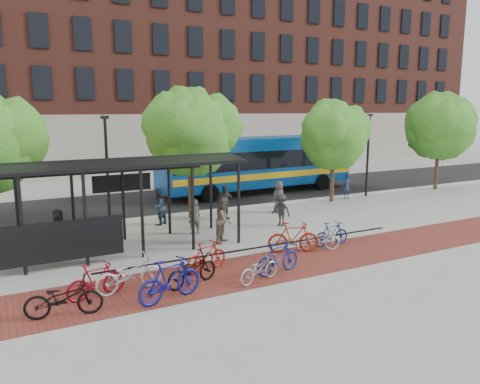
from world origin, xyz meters
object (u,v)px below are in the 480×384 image
bike_5 (206,256)px  bike_10 (318,239)px  bike_2 (129,274)px  bike_9 (293,237)px  bike_6 (259,268)px  pedestrian_0 (58,228)px  pedestrian_1 (194,216)px  tree_b (191,129)px  lamp_post_right (368,153)px  bus (258,161)px  pedestrian_6 (279,197)px  pedestrian_7 (347,186)px  bike_0 (64,298)px  bike_7 (278,258)px  bike_4 (192,270)px  pedestrian_9 (281,210)px  bus_shelter (101,175)px  bike_3 (170,280)px  tree_c (334,133)px  pedestrian_2 (159,207)px  bike_1 (96,281)px  bike_11 (332,234)px  tree_d (440,123)px  pedestrian_8 (224,220)px  lamp_post_left (107,168)px  pedestrian_4 (225,202)px

bike_5 → bike_10: (4.76, 0.11, -0.06)m
bike_2 → bike_9: (6.57, 0.91, 0.05)m
bike_6 → pedestrian_0: pedestrian_0 is taller
bike_10 → pedestrian_1: pedestrian_1 is taller
tree_b → bike_10: tree_b is taller
lamp_post_right → bus: (-5.31, 4.44, -0.68)m
pedestrian_1 → pedestrian_6: 5.93m
bike_2 → pedestrian_7: bearing=-66.7°
bike_0 → pedestrian_1: size_ratio=1.28×
bike_2 → bike_7: bike_2 is taller
bike_0 → bike_4: size_ratio=1.04×
pedestrian_9 → bus_shelter: bearing=-115.0°
bike_7 → bike_3: bearing=87.5°
tree_c → bike_9: bearing=-136.9°
bus → pedestrian_2: bearing=-150.1°
bus → pedestrian_7: bearing=-54.1°
bus_shelter → bike_6: bus_shelter is taller
bike_0 → bike_1: 1.33m
bike_4 → bike_11: bearing=-96.6°
bike_7 → bike_11: bike_7 is taller
pedestrian_6 → lamp_post_right: bearing=175.3°
tree_d → pedestrian_8: bearing=-165.4°
tree_c → lamp_post_left: size_ratio=1.16×
lamp_post_left → pedestrian_0: bearing=-135.9°
lamp_post_right → pedestrian_6: lamp_post_right is taller
bus_shelter → bike_10: bearing=-27.0°
tree_c → bike_3: bearing=-145.1°
bike_2 → bike_6: 4.01m
bike_9 → pedestrian_4: (0.12, 6.17, 0.26)m
bike_11 → pedestrian_8: (-3.57, 2.47, 0.46)m
pedestrian_8 → pedestrian_9: bearing=-23.6°
lamp_post_right → bike_0: (-19.32, -9.42, -2.23)m
tree_d → bike_3: bearing=-157.2°
tree_b → bike_0: tree_b is taller
bike_7 → bike_11: bearing=-74.3°
bus_shelter → tree_b: 6.64m
bike_2 → bike_3: 1.49m
lamp_post_left → pedestrian_1: size_ratio=3.30×
bike_2 → bike_10: size_ratio=1.20×
lamp_post_right → bike_6: lamp_post_right is taller
bike_1 → bike_11: bike_1 is taller
tree_b → tree_d: tree_d is taller
pedestrian_8 → bike_1: bearing=168.3°
bus_shelter → bike_10: bus_shelter is taller
bike_5 → pedestrian_1: 4.90m
tree_b → pedestrian_2: tree_b is taller
tree_d → lamp_post_right: 6.34m
bike_10 → pedestrian_2: 7.99m
tree_b → bike_1: (-6.42, -8.30, -3.93)m
lamp_post_left → bus: size_ratio=0.38×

